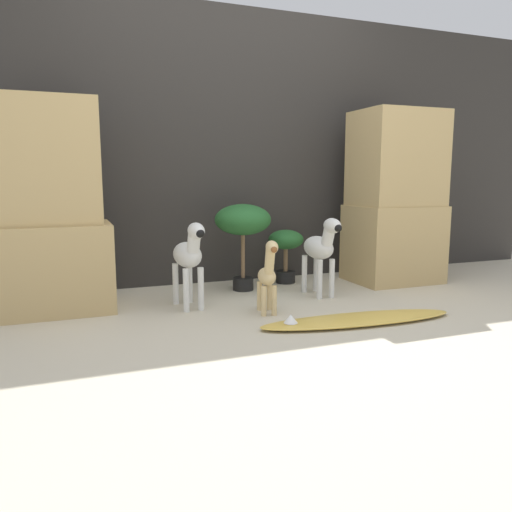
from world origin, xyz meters
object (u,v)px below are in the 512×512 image
zebra_left (189,255)px  zebra_right (321,248)px  potted_palm_back (243,223)px  potted_palm_front (286,246)px  giraffe_figurine (268,273)px  surfboard (357,319)px

zebra_left → zebra_right: bearing=-0.1°
potted_palm_back → potted_palm_front: bearing=17.1°
potted_palm_front → potted_palm_back: bearing=-162.9°
zebra_right → giraffe_figurine: zebra_right is taller
zebra_right → zebra_left: 0.97m
potted_palm_front → potted_palm_back: size_ratio=0.66×
surfboard → giraffe_figurine: bearing=139.5°
zebra_left → giraffe_figurine: (0.43, -0.32, -0.09)m
surfboard → zebra_left: bearing=141.1°
zebra_left → surfboard: 1.15m
potted_palm_front → giraffe_figurine: bearing=-120.8°
zebra_right → giraffe_figurine: (-0.55, -0.32, -0.09)m
giraffe_figurine → zebra_left: bearing=142.8°
potted_palm_front → potted_palm_back: (-0.42, -0.13, 0.21)m
zebra_right → potted_palm_back: 0.62m
zebra_left → potted_palm_front: 1.06m
zebra_right → zebra_left: size_ratio=1.00×
giraffe_figurine → potted_palm_front: giraffe_figurine is taller
giraffe_figurine → surfboard: size_ratio=0.39×
zebra_right → potted_palm_back: (-0.46, 0.39, 0.16)m
potted_palm_back → surfboard: 1.23m
zebra_right → giraffe_figurine: bearing=-149.4°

